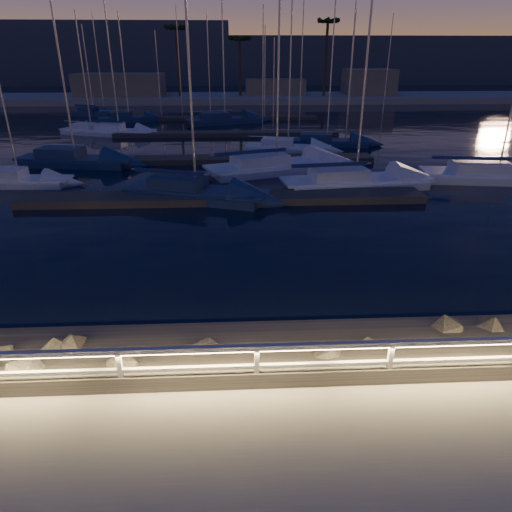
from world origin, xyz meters
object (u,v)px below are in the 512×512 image
object	(u,v)px
sailboat_m	(93,112)
sailboat_n	(117,131)
sailboat_f	(73,159)
sailboat_a	(17,179)
sailboat_b	(192,191)
guard_rail	(208,358)
sailboat_i	(128,118)
sailboat_d	(493,174)
sailboat_j	(90,130)
sailboat_l	(325,141)
sailboat_c	(352,180)
sailboat_k	(223,119)
sailboat_g	(286,147)
sailboat_h	(273,165)

from	to	relation	value
sailboat_m	sailboat_n	xyz separation A→B (m)	(6.82, -16.00, 0.01)
sailboat_f	sailboat_n	size ratio (longest dim) A/B	1.17
sailboat_a	sailboat_b	bearing A→B (deg)	-12.99
guard_rail	sailboat_b	bearing A→B (deg)	95.78
guard_rail	sailboat_n	world-z (taller)	sailboat_n
guard_rail	sailboat_i	xyz separation A→B (m)	(-11.89, 48.97, -0.94)
guard_rail	sailboat_d	distance (m)	26.16
sailboat_a	sailboat_i	bearing A→B (deg)	92.19
guard_rail	sailboat_b	xyz separation A→B (m)	(-1.68, 16.63, -0.92)
sailboat_b	sailboat_n	xyz separation A→B (m)	(-9.18, 22.43, -0.04)
sailboat_d	guard_rail	bearing A→B (deg)	-122.71
sailboat_d	sailboat_m	size ratio (longest dim) A/B	1.46
sailboat_j	sailboat_l	size ratio (longest dim) A/B	0.88
sailboat_i	sailboat_l	distance (m)	26.44
sailboat_c	sailboat_l	world-z (taller)	sailboat_c
sailboat_c	sailboat_j	size ratio (longest dim) A/B	1.35
sailboat_m	sailboat_k	bearing A→B (deg)	-3.33
sailboat_b	sailboat_l	size ratio (longest dim) A/B	1.08
guard_rail	sailboat_n	size ratio (longest dim) A/B	3.62
sailboat_m	sailboat_n	distance (m)	17.39
sailboat_l	sailboat_f	bearing A→B (deg)	-151.16
sailboat_g	sailboat_l	bearing A→B (deg)	48.51
sailboat_a	sailboat_g	bearing A→B (deg)	32.92
sailboat_f	sailboat_j	size ratio (longest dim) A/B	1.27
sailboat_c	sailboat_j	xyz separation A→B (m)	(-21.48, 21.12, -0.06)
sailboat_l	sailboat_b	bearing A→B (deg)	-114.15
sailboat_i	sailboat_m	distance (m)	8.40
sailboat_a	sailboat_f	size ratio (longest dim) A/B	0.73
sailboat_l	sailboat_n	bearing A→B (deg)	170.71
sailboat_a	sailboat_j	bearing A→B (deg)	96.71
sailboat_c	sailboat_k	size ratio (longest dim) A/B	0.99
sailboat_d	sailboat_h	distance (m)	14.20
sailboat_h	sailboat_l	bearing A→B (deg)	41.61
sailboat_a	sailboat_d	xyz separation A→B (m)	(29.88, -0.27, 0.05)
sailboat_n	sailboat_a	bearing A→B (deg)	-84.45
sailboat_a	sailboat_i	size ratio (longest dim) A/B	0.88
sailboat_a	sailboat_c	xyz separation A→B (m)	(20.45, -1.48, 0.06)
guard_rail	sailboat_c	xyz separation A→B (m)	(7.79, 18.45, -0.92)
sailboat_l	sailboat_m	distance (m)	34.79
sailboat_h	sailboat_a	bearing A→B (deg)	170.56
sailboat_a	sailboat_h	size ratio (longest dim) A/B	0.63
sailboat_h	sailboat_m	xyz separation A→B (m)	(-21.04, 32.34, -0.06)
sailboat_g	sailboat_m	bearing A→B (deg)	145.09
sailboat_k	sailboat_n	xyz separation A→B (m)	(-10.41, -7.71, -0.05)
sailboat_f	sailboat_k	size ratio (longest dim) A/B	0.93
sailboat_l	sailboat_k	bearing A→B (deg)	132.09
guard_rail	sailboat_l	xyz separation A→B (m)	(8.77, 32.48, -0.98)
sailboat_b	sailboat_k	bearing A→B (deg)	107.17
sailboat_k	sailboat_m	world-z (taller)	sailboat_k
sailboat_g	sailboat_m	world-z (taller)	sailboat_g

